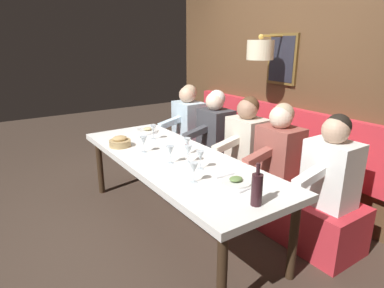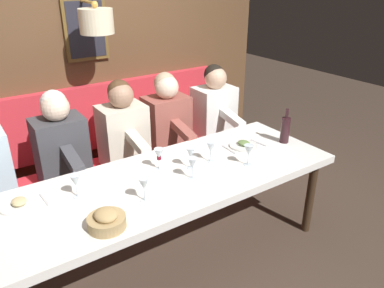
% 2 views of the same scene
% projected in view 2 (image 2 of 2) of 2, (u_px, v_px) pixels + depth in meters
% --- Properties ---
extents(ground_plane, '(12.00, 12.00, 0.00)m').
position_uv_depth(ground_plane, '(172.00, 258.00, 2.98)').
color(ground_plane, '#423328').
extents(dining_table, '(0.90, 2.53, 0.74)m').
position_uv_depth(dining_table, '(170.00, 184.00, 2.70)').
color(dining_table, white).
rests_on(dining_table, ground_plane).
extents(banquette_bench, '(0.52, 2.73, 0.45)m').
position_uv_depth(banquette_bench, '(123.00, 185.00, 3.56)').
color(banquette_bench, red).
rests_on(banquette_bench, ground_plane).
extents(back_wall_panel, '(0.59, 3.93, 2.90)m').
position_uv_depth(back_wall_panel, '(87.00, 54.00, 3.51)').
color(back_wall_panel, brown).
rests_on(back_wall_panel, ground_plane).
extents(diner_nearest, '(0.60, 0.40, 0.79)m').
position_uv_depth(diner_nearest, '(214.00, 106.00, 3.85)').
color(diner_nearest, white).
rests_on(diner_nearest, banquette_bench).
extents(diner_near, '(0.60, 0.40, 0.79)m').
position_uv_depth(diner_near, '(167.00, 117.00, 3.56)').
color(diner_near, '#934C42').
rests_on(diner_near, banquette_bench).
extents(diner_middle, '(0.60, 0.40, 0.79)m').
position_uv_depth(diner_middle, '(123.00, 127.00, 3.33)').
color(diner_middle, beige).
rests_on(diner_middle, banquette_bench).
extents(diner_far, '(0.60, 0.40, 0.79)m').
position_uv_depth(diner_far, '(60.00, 141.00, 3.05)').
color(diner_far, '#3D3D42').
rests_on(diner_far, banquette_bench).
extents(place_setting_0, '(0.24, 0.32, 0.05)m').
position_uv_depth(place_setting_0, '(19.00, 204.00, 2.34)').
color(place_setting_0, white).
rests_on(place_setting_0, dining_table).
extents(place_setting_1, '(0.24, 0.32, 0.05)m').
position_uv_depth(place_setting_1, '(244.00, 145.00, 3.13)').
color(place_setting_1, silver).
rests_on(place_setting_1, dining_table).
extents(wine_glass_0, '(0.07, 0.07, 0.16)m').
position_uv_depth(wine_glass_0, '(191.00, 154.00, 2.75)').
color(wine_glass_0, silver).
rests_on(wine_glass_0, dining_table).
extents(wine_glass_1, '(0.07, 0.07, 0.16)m').
position_uv_depth(wine_glass_1, '(159.00, 155.00, 2.74)').
color(wine_glass_1, silver).
rests_on(wine_glass_1, dining_table).
extents(wine_glass_2, '(0.07, 0.07, 0.16)m').
position_uv_depth(wine_glass_2, '(211.00, 148.00, 2.84)').
color(wine_glass_2, silver).
rests_on(wine_glass_2, dining_table).
extents(wine_glass_3, '(0.07, 0.07, 0.16)m').
position_uv_depth(wine_glass_3, '(193.00, 164.00, 2.60)').
color(wine_glass_3, silver).
rests_on(wine_glass_3, dining_table).
extents(wine_glass_4, '(0.07, 0.07, 0.16)m').
position_uv_depth(wine_glass_4, '(76.00, 181.00, 2.39)').
color(wine_glass_4, silver).
rests_on(wine_glass_4, dining_table).
extents(wine_glass_5, '(0.07, 0.07, 0.16)m').
position_uv_depth(wine_glass_5, '(249.00, 151.00, 2.79)').
color(wine_glass_5, silver).
rests_on(wine_glass_5, dining_table).
extents(wine_glass_6, '(0.07, 0.07, 0.16)m').
position_uv_depth(wine_glass_6, '(144.00, 185.00, 2.35)').
color(wine_glass_6, silver).
rests_on(wine_glass_6, dining_table).
extents(wine_bottle, '(0.08, 0.08, 0.30)m').
position_uv_depth(wine_bottle, '(285.00, 130.00, 3.17)').
color(wine_bottle, '#33191E').
rests_on(wine_bottle, dining_table).
extents(bread_bowl, '(0.22, 0.22, 0.12)m').
position_uv_depth(bread_bowl, '(107.00, 220.00, 2.13)').
color(bread_bowl, tan).
rests_on(bread_bowl, dining_table).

